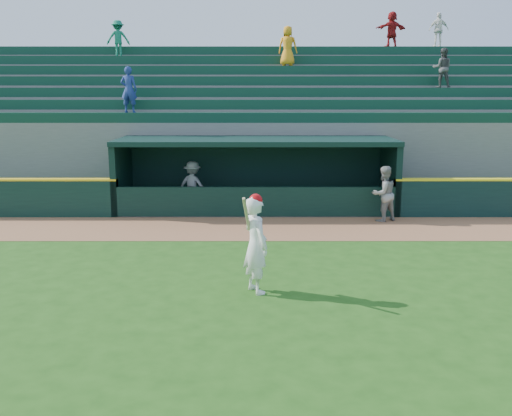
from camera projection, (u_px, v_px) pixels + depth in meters
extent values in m
plane|color=#204C13|center=(256.00, 282.00, 12.26)|extent=(120.00, 120.00, 0.00)
cube|color=#905C39|center=(256.00, 228.00, 17.06)|extent=(40.00, 3.00, 0.01)
imported|color=gray|center=(384.00, 194.00, 17.88)|extent=(1.06, 0.97, 1.75)
imported|color=#ABACA6|center=(193.00, 185.00, 19.76)|extent=(1.22, 0.95, 1.67)
cube|color=slate|center=(256.00, 209.00, 19.80)|extent=(9.00, 2.60, 0.04)
cube|color=black|center=(122.00, 177.00, 19.57)|extent=(0.20, 2.60, 2.30)
cube|color=black|center=(390.00, 177.00, 19.58)|extent=(0.20, 2.60, 2.30)
cube|color=black|center=(256.00, 172.00, 20.85)|extent=(9.40, 0.20, 2.30)
cube|color=black|center=(256.00, 141.00, 19.33)|extent=(9.40, 2.80, 0.16)
cube|color=black|center=(256.00, 202.00, 18.51)|extent=(9.00, 0.16, 1.00)
cube|color=brown|center=(256.00, 198.00, 20.54)|extent=(8.40, 0.45, 0.10)
cube|color=slate|center=(256.00, 162.00, 21.30)|extent=(34.00, 0.85, 2.91)
cube|color=#0F3828|center=(256.00, 118.00, 20.86)|extent=(34.00, 0.60, 0.36)
cube|color=slate|center=(256.00, 153.00, 22.09)|extent=(34.00, 0.85, 3.36)
cube|color=#0F3828|center=(256.00, 105.00, 21.60)|extent=(34.00, 0.60, 0.36)
cube|color=slate|center=(256.00, 145.00, 22.88)|extent=(34.00, 0.85, 3.81)
cube|color=#0F3828|center=(256.00, 92.00, 22.34)|extent=(34.00, 0.60, 0.36)
cube|color=slate|center=(256.00, 138.00, 23.66)|extent=(34.00, 0.85, 4.26)
cube|color=#0F3828|center=(256.00, 81.00, 23.08)|extent=(34.00, 0.60, 0.36)
cube|color=slate|center=(256.00, 131.00, 24.45)|extent=(34.00, 0.85, 4.71)
cube|color=#0F3828|center=(256.00, 70.00, 23.83)|extent=(34.00, 0.60, 0.36)
cube|color=slate|center=(256.00, 125.00, 25.24)|extent=(34.00, 0.85, 5.16)
cube|color=#0F3828|center=(256.00, 60.00, 24.57)|extent=(34.00, 0.60, 0.36)
cube|color=slate|center=(256.00, 119.00, 26.03)|extent=(34.00, 0.85, 5.61)
cube|color=#0F3828|center=(256.00, 51.00, 25.31)|extent=(34.00, 0.60, 0.36)
cube|color=slate|center=(256.00, 118.00, 26.59)|extent=(34.50, 0.30, 5.61)
imported|color=orange|center=(288.00, 46.00, 23.65)|extent=(0.88, 0.67, 1.62)
imported|color=white|center=(439.00, 30.00, 25.15)|extent=(0.87, 0.38, 1.47)
imported|color=#A7191B|center=(392.00, 29.00, 25.15)|extent=(1.46, 0.73, 1.51)
imported|color=navy|center=(129.00, 90.00, 20.67)|extent=(0.64, 0.46, 1.65)
imported|color=#464646|center=(442.00, 68.00, 22.18)|extent=(0.83, 0.70, 1.51)
imported|color=#197252|center=(118.00, 38.00, 24.40)|extent=(1.06, 0.75, 1.49)
imported|color=white|center=(256.00, 245.00, 11.48)|extent=(0.76, 0.86, 1.97)
sphere|color=#BE0A0D|center=(256.00, 200.00, 11.30)|extent=(0.27, 0.27, 0.27)
cylinder|color=tan|center=(247.00, 214.00, 11.13)|extent=(0.18, 0.52, 0.76)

